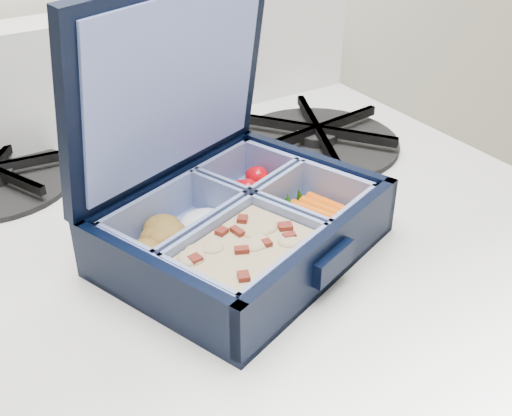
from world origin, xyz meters
TOP-DOWN VIEW (x-y plane):
  - bento_box at (0.32, 1.67)m, footprint 0.25×0.22m
  - burner_grate at (0.49, 1.79)m, footprint 0.19×0.19m
  - fork at (0.39, 1.80)m, footprint 0.07×0.19m

SIDE VIEW (x-z plane):
  - fork at x=0.39m, z-range 0.83..0.84m
  - burner_grate at x=0.49m, z-range 0.83..0.86m
  - bento_box at x=0.32m, z-range 0.83..0.88m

